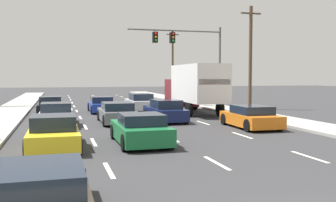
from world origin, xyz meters
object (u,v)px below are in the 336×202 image
Objects in this scene: car_white at (56,115)px; car_yellow at (54,133)px; car_tan at (38,199)px; car_blue at (101,105)px; car_silver at (140,102)px; car_orange at (251,117)px; traffic_signal_mast at (184,46)px; car_green at (140,130)px; car_gray at (117,113)px; car_navy at (165,111)px; box_truck at (194,86)px; car_black at (51,105)px; utility_pole_far at (173,62)px; utility_pole_mid at (250,56)px.

car_white is 7.21m from car_yellow.
car_blue reaches higher than car_tan.
car_blue is 0.89× the size of car_silver.
traffic_signal_mast is at bearing 85.28° from car_orange.
car_gray is at bearing 88.97° from car_green.
box_truck is (3.39, 4.14, 1.42)m from car_navy.
utility_pole_far reaches higher than car_black.
box_truck is 6.68m from utility_pole_mid.
car_tan is (-0.26, -15.21, -0.03)m from car_white.
utility_pole_far is (15.85, 44.74, 4.16)m from car_tan.
car_gray is at bearing -177.60° from car_navy.
car_silver is at bearing -113.09° from utility_pole_far.
box_truck is 0.91× the size of utility_pole_far.
utility_pole_mid reaches higher than car_blue.
car_black reaches higher than car_tan.
car_gray is at bearing -146.12° from box_truck.
car_blue is 12.87m from utility_pole_mid.
utility_pole_mid is at bearing 28.60° from car_gray.
car_gray is at bearing -125.03° from traffic_signal_mast.
car_orange is at bearing 47.84° from car_tan.
car_blue is (3.29, 7.27, -0.03)m from car_white.
car_gray is 0.93× the size of car_silver.
car_yellow is 16.74m from car_silver.
car_blue is 14.41m from car_green.
traffic_signal_mast is 6.35m from utility_pole_mid.
utility_pole_far is at bearing 66.91° from car_silver.
car_silver is (6.49, 8.19, 0.05)m from car_white.
car_blue is 0.46× the size of traffic_signal_mast.
car_black is 13.15m from traffic_signal_mast.
traffic_signal_mast reaches higher than car_silver.
car_yellow reaches higher than car_blue.
car_black is 10.10m from car_navy.
car_yellow reaches higher than car_black.
car_white is 10.82m from box_truck.
utility_pole_mid is at bearing -2.36° from car_blue.
utility_pole_mid is at bearing -3.44° from car_black.
utility_pole_mid is at bearing -8.91° from car_silver.
car_green is 0.46× the size of traffic_signal_mast.
car_orange is at bearing -99.55° from utility_pole_far.
car_silver reaches higher than car_yellow.
car_black reaches higher than car_blue.
car_gray is 7.70m from car_orange.
car_silver is (3.20, 15.32, 0.05)m from car_green.
car_black is 1.05× the size of car_green.
car_silver is at bearing 66.90° from car_yellow.
car_yellow is at bearing -121.43° from traffic_signal_mast.
car_blue is (3.36, 14.48, -0.03)m from car_yellow.
car_orange is 0.45× the size of utility_pole_far.
box_truck reaches higher than car_blue.
car_orange is 34.17m from utility_pole_far.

